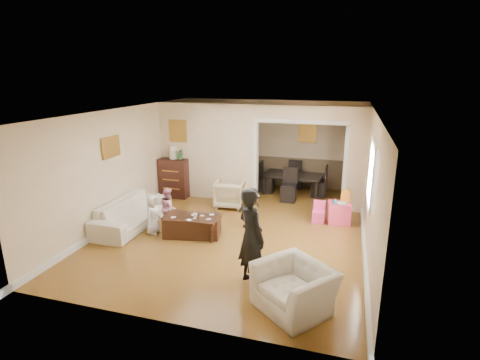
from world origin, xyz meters
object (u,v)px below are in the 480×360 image
(child_toddler, at_px, (249,208))
(table_lamp, at_px, (173,152))
(coffee_table, at_px, (192,226))
(cyan_cup, at_px, (335,202))
(dining_table, at_px, (292,184))
(sofa, at_px, (133,213))
(armchair_back, at_px, (230,194))
(armchair_front, at_px, (294,288))
(child_kneel_b, at_px, (169,208))
(child_kneel_a, at_px, (153,215))
(play_table, at_px, (339,213))
(coffee_cup, at_px, (195,215))
(adult_person, at_px, (251,237))
(dresser, at_px, (175,178))

(child_toddler, bearing_deg, table_lamp, -82.36)
(coffee_table, bearing_deg, cyan_cup, 28.38)
(dining_table, bearing_deg, sofa, -128.11)
(armchair_back, relative_size, armchair_front, 0.72)
(armchair_front, relative_size, coffee_table, 0.89)
(child_kneel_b, bearing_deg, sofa, 73.22)
(armchair_back, height_order, child_kneel_a, child_kneel_a)
(armchair_back, relative_size, dining_table, 0.45)
(child_toddler, bearing_deg, armchair_front, 66.10)
(coffee_table, height_order, play_table, play_table)
(sofa, distance_m, coffee_cup, 1.61)
(cyan_cup, distance_m, dining_table, 2.28)
(dining_table, xyz_separation_m, adult_person, (0.07, -4.92, 0.54))
(coffee_cup, distance_m, dining_table, 3.81)
(sofa, xyz_separation_m, coffee_cup, (1.60, -0.14, 0.17))
(cyan_cup, bearing_deg, child_kneel_a, -155.42)
(armchair_front, distance_m, coffee_cup, 3.06)
(armchair_back, bearing_deg, child_kneel_b, 54.92)
(armchair_back, distance_m, child_toddler, 1.47)
(armchair_back, xyz_separation_m, dresser, (-1.74, 0.35, 0.20))
(armchair_back, bearing_deg, table_lamp, -17.31)
(dining_table, bearing_deg, table_lamp, -155.13)
(adult_person, distance_m, child_kneel_a, 2.88)
(coffee_cup, bearing_deg, adult_person, -42.01)
(dresser, relative_size, table_lamp, 3.03)
(adult_person, height_order, child_kneel_b, adult_person)
(armchair_back, xyz_separation_m, play_table, (2.76, -0.34, -0.10))
(coffee_table, distance_m, cyan_cup, 3.28)
(adult_person, bearing_deg, child_kneel_b, 5.86)
(armchair_front, xyz_separation_m, adult_person, (-0.79, 0.50, 0.49))
(dresser, distance_m, coffee_table, 2.77)
(coffee_cup, height_order, child_kneel_a, child_kneel_a)
(armchair_front, height_order, coffee_cup, armchair_front)
(dresser, relative_size, cyan_cup, 13.64)
(dresser, xyz_separation_m, cyan_cup, (4.40, -0.74, -0.03))
(armchair_front, bearing_deg, table_lamp, 172.37)
(adult_person, relative_size, child_kneel_b, 1.83)
(coffee_cup, xyz_separation_m, adult_person, (1.58, -1.42, 0.34))
(cyan_cup, xyz_separation_m, child_toddler, (-1.83, -0.80, -0.07))
(child_toddler, bearing_deg, play_table, 152.55)
(dining_table, xyz_separation_m, child_kneel_a, (-2.46, -3.59, 0.14))
(dresser, height_order, child_kneel_a, dresser)
(dining_table, bearing_deg, adult_person, -84.43)
(sofa, relative_size, play_table, 4.31)
(dining_table, bearing_deg, play_table, -48.65)
(dining_table, height_order, child_kneel_b, child_kneel_b)
(play_table, bearing_deg, dining_table, 126.57)
(armchair_front, relative_size, child_kneel_b, 1.15)
(armchair_back, bearing_deg, child_kneel_a, 57.04)
(coffee_table, distance_m, coffee_cup, 0.29)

